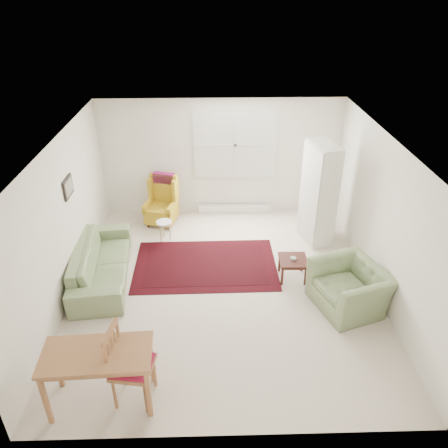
{
  "coord_description": "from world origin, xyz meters",
  "views": [
    {
      "loc": [
        -0.17,
        -5.89,
        4.57
      ],
      "look_at": [
        0.0,
        0.3,
        1.05
      ],
      "focal_mm": 35.0,
      "sensor_mm": 36.0,
      "label": 1
    }
  ],
  "objects_px": {
    "sofa": "(100,256)",
    "wingback_chair": "(161,201)",
    "stool": "(165,230)",
    "desk_chair": "(132,366)",
    "coffee_table": "(292,268)",
    "armchair": "(350,284)",
    "cabinet": "(319,194)",
    "desk": "(101,377)"
  },
  "relations": [
    {
      "from": "wingback_chair",
      "to": "desk_chair",
      "type": "relative_size",
      "value": 0.96
    },
    {
      "from": "stool",
      "to": "cabinet",
      "type": "distance_m",
      "value": 3.08
    },
    {
      "from": "desk",
      "to": "desk_chair",
      "type": "bearing_deg",
      "value": 5.78
    },
    {
      "from": "sofa",
      "to": "armchair",
      "type": "xyz_separation_m",
      "value": [
        4.03,
        -0.85,
        -0.02
      ]
    },
    {
      "from": "desk",
      "to": "cabinet",
      "type": "bearing_deg",
      "value": 47.88
    },
    {
      "from": "coffee_table",
      "to": "desk",
      "type": "height_order",
      "value": "desk"
    },
    {
      "from": "desk",
      "to": "desk_chair",
      "type": "relative_size",
      "value": 1.17
    },
    {
      "from": "desk",
      "to": "stool",
      "type": "bearing_deg",
      "value": 83.9
    },
    {
      "from": "wingback_chair",
      "to": "desk_chair",
      "type": "bearing_deg",
      "value": -73.97
    },
    {
      "from": "stool",
      "to": "coffee_table",
      "type": "bearing_deg",
      "value": -29.9
    },
    {
      "from": "coffee_table",
      "to": "wingback_chair",
      "type": "bearing_deg",
      "value": 140.78
    },
    {
      "from": "coffee_table",
      "to": "armchair",
      "type": "bearing_deg",
      "value": -45.0
    },
    {
      "from": "wingback_chair",
      "to": "desk",
      "type": "bearing_deg",
      "value": -78.95
    },
    {
      "from": "armchair",
      "to": "desk_chair",
      "type": "relative_size",
      "value": 1.0
    },
    {
      "from": "cabinet",
      "to": "coffee_table",
      "type": "bearing_deg",
      "value": -130.63
    },
    {
      "from": "sofa",
      "to": "wingback_chair",
      "type": "bearing_deg",
      "value": -29.98
    },
    {
      "from": "cabinet",
      "to": "wingback_chair",
      "type": "bearing_deg",
      "value": 153.73
    },
    {
      "from": "armchair",
      "to": "coffee_table",
      "type": "height_order",
      "value": "armchair"
    },
    {
      "from": "sofa",
      "to": "stool",
      "type": "distance_m",
      "value": 1.58
    },
    {
      "from": "stool",
      "to": "desk_chair",
      "type": "relative_size",
      "value": 0.38
    },
    {
      "from": "wingback_chair",
      "to": "sofa",
      "type": "bearing_deg",
      "value": -99.3
    },
    {
      "from": "desk",
      "to": "wingback_chair",
      "type": "bearing_deg",
      "value": 86.33
    },
    {
      "from": "sofa",
      "to": "coffee_table",
      "type": "distance_m",
      "value": 3.29
    },
    {
      "from": "desk_chair",
      "to": "stool",
      "type": "bearing_deg",
      "value": 8.86
    },
    {
      "from": "coffee_table",
      "to": "cabinet",
      "type": "bearing_deg",
      "value": 62.87
    },
    {
      "from": "stool",
      "to": "desk_chair",
      "type": "distance_m",
      "value": 3.76
    },
    {
      "from": "wingback_chair",
      "to": "desk",
      "type": "xyz_separation_m",
      "value": [
        -0.28,
        -4.44,
        -0.12
      ]
    },
    {
      "from": "wingback_chair",
      "to": "coffee_table",
      "type": "distance_m",
      "value": 3.16
    },
    {
      "from": "armchair",
      "to": "stool",
      "type": "xyz_separation_m",
      "value": [
        -3.07,
        2.08,
        -0.22
      ]
    },
    {
      "from": "stool",
      "to": "desk",
      "type": "distance_m",
      "value": 3.81
    },
    {
      "from": "armchair",
      "to": "cabinet",
      "type": "xyz_separation_m",
      "value": [
        -0.1,
        2.04,
        0.56
      ]
    },
    {
      "from": "armchair",
      "to": "desk",
      "type": "xyz_separation_m",
      "value": [
        -3.47,
        -1.7,
        -0.02
      ]
    },
    {
      "from": "stool",
      "to": "cabinet",
      "type": "xyz_separation_m",
      "value": [
        2.97,
        -0.05,
        0.78
      ]
    },
    {
      "from": "desk",
      "to": "desk_chair",
      "type": "distance_m",
      "value": 0.41
    },
    {
      "from": "wingback_chair",
      "to": "desk_chair",
      "type": "xyz_separation_m",
      "value": [
        0.1,
        -4.4,
        0.02
      ]
    },
    {
      "from": "wingback_chair",
      "to": "stool",
      "type": "height_order",
      "value": "wingback_chair"
    },
    {
      "from": "coffee_table",
      "to": "desk_chair",
      "type": "height_order",
      "value": "desk_chair"
    },
    {
      "from": "cabinet",
      "to": "desk",
      "type": "bearing_deg",
      "value": -145.62
    },
    {
      "from": "stool",
      "to": "desk",
      "type": "relative_size",
      "value": 0.32
    },
    {
      "from": "sofa",
      "to": "wingback_chair",
      "type": "distance_m",
      "value": 2.07
    },
    {
      "from": "sofa",
      "to": "cabinet",
      "type": "bearing_deg",
      "value": -79.18
    },
    {
      "from": "coffee_table",
      "to": "desk",
      "type": "relative_size",
      "value": 0.37
    }
  ]
}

